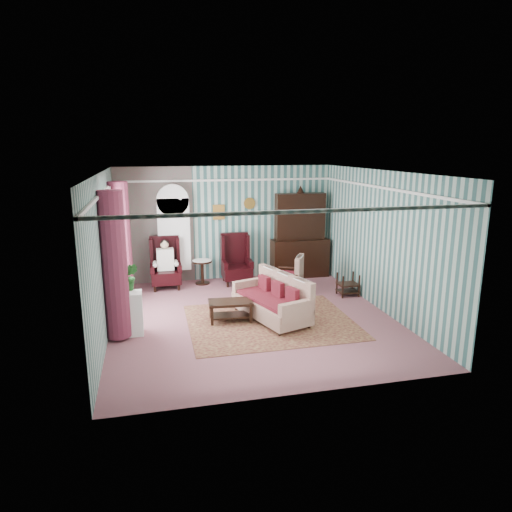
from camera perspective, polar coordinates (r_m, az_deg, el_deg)
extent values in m
plane|color=#95575B|center=(9.27, -0.46, -7.73)|extent=(6.00, 6.00, 0.00)
cube|color=#36625F|center=(11.75, -3.71, 4.09)|extent=(5.50, 0.02, 2.90)
cube|color=#36625F|center=(6.07, 5.79, -4.84)|extent=(5.50, 0.02, 2.90)
cube|color=#36625F|center=(8.69, -18.46, 0.12)|extent=(0.02, 6.00, 2.90)
cube|color=#36625F|center=(9.82, 15.38, 1.80)|extent=(0.02, 6.00, 2.90)
cube|color=beige|center=(8.66, -0.50, 10.47)|extent=(5.50, 6.00, 0.02)
cube|color=#854351|center=(11.59, -12.53, 3.67)|extent=(1.90, 0.01, 2.90)
cube|color=white|center=(8.69, -0.49, 8.16)|extent=(5.50, 6.00, 0.05)
cube|color=white|center=(9.25, -18.00, 1.57)|extent=(0.04, 1.50, 1.90)
cylinder|color=maroon|center=(8.26, -17.29, -1.17)|extent=(0.44, 0.44, 2.60)
cylinder|color=maroon|center=(10.31, -16.54, 1.69)|extent=(0.44, 0.44, 2.60)
cube|color=#A96E2D|center=(11.65, -4.68, 5.49)|extent=(0.30, 0.03, 0.38)
cube|color=white|center=(11.51, -10.19, 2.05)|extent=(0.80, 0.28, 2.24)
cube|color=black|center=(11.99, 5.54, 2.93)|extent=(1.50, 0.56, 2.36)
cube|color=black|center=(11.23, -11.25, -0.88)|extent=(0.76, 0.80, 1.25)
cube|color=black|center=(11.41, -2.44, -0.40)|extent=(0.76, 0.80, 1.25)
cylinder|color=black|center=(11.51, -6.73, -2.02)|extent=(0.50, 0.50, 0.60)
cube|color=black|center=(10.76, 11.42, -3.47)|extent=(0.45, 0.38, 0.54)
cube|color=silver|center=(8.67, -15.79, -6.97)|extent=(0.55, 0.35, 0.80)
cube|color=#511B20|center=(9.07, 1.83, -8.20)|extent=(3.20, 2.60, 0.01)
cube|color=beige|center=(9.07, 1.88, -5.07)|extent=(1.48, 2.03, 0.94)
cube|color=beige|center=(10.79, 3.99, -1.90)|extent=(1.06, 1.03, 1.00)
cube|color=black|center=(9.06, -3.20, -6.89)|extent=(0.89, 0.55, 0.41)
imported|color=#1A4B17|center=(8.35, -16.56, -3.37)|extent=(0.49, 0.46, 0.43)
imported|color=#1E5A1C|center=(8.61, -15.47, -2.51)|extent=(0.33, 0.29, 0.51)
imported|color=#204B17|center=(8.60, -16.66, -3.03)|extent=(0.25, 0.25, 0.39)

